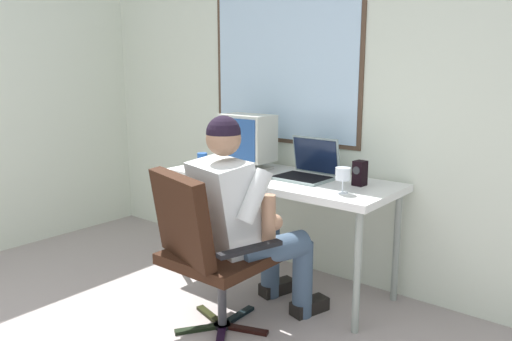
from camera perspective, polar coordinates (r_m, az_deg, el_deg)
The scene contains 9 objects.
wall_rear at distance 3.41m, azimuth 9.07°, elevation 9.70°, with size 4.73×0.08×2.67m.
desk at distance 3.28m, azimuth 2.78°, elevation -1.66°, with size 1.56×0.64×0.75m.
office_chair at distance 2.70m, azimuth -5.98°, elevation -8.33°, with size 0.70×0.63×0.92m.
person_seated at distance 2.80m, azimuth -1.39°, elevation -5.33°, with size 0.64×0.84×1.21m.
crt_monitor at distance 3.45m, azimuth -1.04°, elevation 3.67°, with size 0.38×0.24×0.38m.
laptop at distance 3.21m, azimuth 6.08°, elevation 0.34°, with size 0.36×0.32×0.26m.
wine_glass at distance 2.83m, azimuth 10.00°, elevation -0.53°, with size 0.09×0.09×0.15m.
desk_speaker at distance 3.04m, azimuth 11.89°, elevation -0.30°, with size 0.07×0.08×0.15m.
coffee_mug at distance 3.52m, azimuth -6.21°, elevation 1.14°, with size 0.07×0.07×0.11m.
Camera 1 is at (1.70, -0.22, 1.44)m, focal length 34.66 mm.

